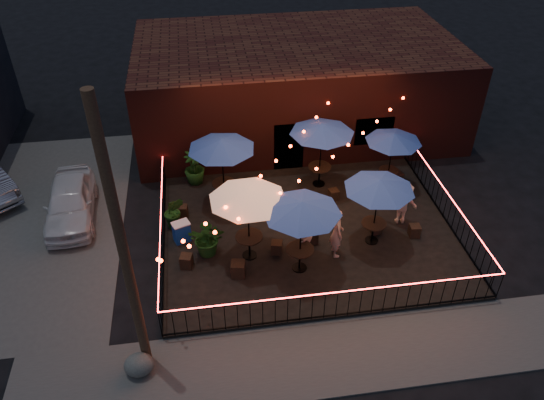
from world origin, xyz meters
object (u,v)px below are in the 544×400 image
(cafe_table_2, at_px, (302,208))
(cooler, at_px, (182,232))
(cafe_table_0, at_px, (248,195))
(cafe_table_1, at_px, (221,145))
(utility_pole, at_px, (123,251))
(cafe_table_5, at_px, (394,138))
(boulder, at_px, (139,365))
(cafe_table_4, at_px, (380,186))
(cafe_table_3, at_px, (322,129))

(cafe_table_2, xyz_separation_m, cooler, (-3.71, 1.93, -2.06))
(cafe_table_0, distance_m, cafe_table_1, 3.20)
(utility_pole, height_order, cafe_table_1, utility_pole)
(cafe_table_2, height_order, cafe_table_5, cafe_table_2)
(utility_pole, distance_m, cafe_table_0, 5.01)
(utility_pole, relative_size, boulder, 9.48)
(cafe_table_1, relative_size, boulder, 3.52)
(cafe_table_1, relative_size, cafe_table_4, 1.07)
(cafe_table_3, bearing_deg, boulder, -130.49)
(cooler, bearing_deg, cafe_table_4, -29.77)
(cafe_table_2, height_order, cafe_table_4, cafe_table_2)
(cafe_table_0, height_order, cafe_table_2, cafe_table_0)
(cafe_table_2, xyz_separation_m, cafe_table_3, (1.65, 4.55, 0.00))
(cafe_table_4, bearing_deg, cafe_table_3, 106.30)
(cafe_table_1, relative_size, cafe_table_2, 0.98)
(cafe_table_2, relative_size, cafe_table_4, 1.09)
(cafe_table_1, distance_m, cafe_table_2, 4.50)
(cafe_table_2, relative_size, cafe_table_5, 1.13)
(cafe_table_1, bearing_deg, cafe_table_3, 8.60)
(cafe_table_0, distance_m, cafe_table_5, 6.64)
(cafe_table_5, height_order, boulder, cafe_table_5)
(cafe_table_3, distance_m, cafe_table_4, 3.75)
(cafe_table_3, bearing_deg, cafe_table_4, -73.70)
(cafe_table_1, xyz_separation_m, cafe_table_5, (6.37, 0.07, -0.32))
(boulder, bearing_deg, cooler, 76.72)
(cooler, bearing_deg, cafe_table_2, -48.52)
(cafe_table_4, relative_size, boulder, 3.29)
(cafe_table_2, height_order, cafe_table_3, cafe_table_3)
(utility_pole, xyz_separation_m, cafe_table_4, (7.44, 3.71, -1.53))
(cafe_table_4, bearing_deg, cafe_table_1, 147.73)
(cafe_table_2, bearing_deg, boulder, -147.40)
(cooler, bearing_deg, boulder, -124.34)
(cafe_table_0, relative_size, cafe_table_1, 1.06)
(cafe_table_5, bearing_deg, cafe_table_1, -179.33)
(cafe_table_3, relative_size, cafe_table_5, 1.01)
(cafe_table_0, relative_size, cafe_table_4, 1.14)
(cafe_table_3, bearing_deg, cafe_table_1, -171.40)
(cafe_table_0, xyz_separation_m, cafe_table_1, (-0.58, 3.15, -0.04))
(cafe_table_0, bearing_deg, cafe_table_3, 49.50)
(cafe_table_2, relative_size, boulder, 3.58)
(cafe_table_1, distance_m, boulder, 7.98)
(cafe_table_1, bearing_deg, cafe_table_4, -32.27)
(utility_pole, bearing_deg, cafe_table_4, 26.46)
(boulder, bearing_deg, cafe_table_1, 68.45)
(utility_pole, relative_size, cooler, 10.47)
(utility_pole, bearing_deg, cafe_table_1, 68.61)
(utility_pole, xyz_separation_m, cafe_table_0, (3.22, 3.59, -1.37))
(utility_pole, relative_size, cafe_table_5, 3.00)
(cafe_table_3, distance_m, cafe_table_5, 2.68)
(cafe_table_5, distance_m, boulder, 11.82)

